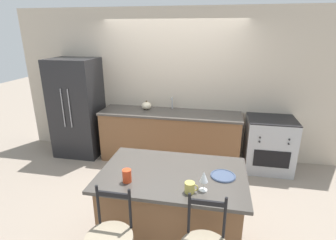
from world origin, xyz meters
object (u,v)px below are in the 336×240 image
(refrigerator, at_px, (78,108))
(oven_range, at_px, (269,144))
(dinner_plate, at_px, (223,176))
(tumbler_cup, at_px, (127,176))
(wine_glass, at_px, (204,177))
(coffee_mug, at_px, (190,187))
(pumpkin_decoration, at_px, (146,106))

(refrigerator, bearing_deg, oven_range, 0.33)
(dinner_plate, xyz_separation_m, tumbler_cup, (-0.90, -0.27, 0.05))
(wine_glass, bearing_deg, coffee_mug, -154.58)
(tumbler_cup, bearing_deg, wine_glass, -0.06)
(tumbler_cup, xyz_separation_m, pumpkin_decoration, (-0.48, 2.42, -0.01))
(tumbler_cup, bearing_deg, coffee_mug, -5.25)
(dinner_plate, distance_m, tumbler_cup, 0.94)
(refrigerator, xyz_separation_m, pumpkin_decoration, (1.32, 0.13, 0.08))
(wine_glass, bearing_deg, refrigerator, 137.83)
(coffee_mug, bearing_deg, wine_glass, 25.42)
(oven_range, xyz_separation_m, pumpkin_decoration, (-2.19, 0.11, 0.54))
(wine_glass, bearing_deg, pumpkin_decoration, 116.47)
(pumpkin_decoration, bearing_deg, dinner_plate, -57.23)
(dinner_plate, bearing_deg, refrigerator, 143.30)
(refrigerator, distance_m, wine_glass, 3.41)
(dinner_plate, distance_m, coffee_mug, 0.44)
(wine_glass, relative_size, tumbler_cup, 1.49)
(oven_range, xyz_separation_m, wine_glass, (-0.99, -2.31, 0.61))
(refrigerator, height_order, tumbler_cup, refrigerator)
(coffee_mug, bearing_deg, pumpkin_decoration, 113.75)
(oven_range, height_order, dinner_plate, dinner_plate)
(dinner_plate, height_order, coffee_mug, coffee_mug)
(refrigerator, relative_size, coffee_mug, 14.74)
(refrigerator, height_order, dinner_plate, refrigerator)
(oven_range, height_order, tumbler_cup, tumbler_cup)
(wine_glass, distance_m, coffee_mug, 0.15)
(oven_range, bearing_deg, tumbler_cup, -126.61)
(tumbler_cup, bearing_deg, dinner_plate, 16.78)
(wine_glass, xyz_separation_m, coffee_mug, (-0.12, -0.06, -0.09))
(oven_range, xyz_separation_m, coffee_mug, (-1.11, -2.36, 0.53))
(refrigerator, height_order, coffee_mug, refrigerator)
(refrigerator, bearing_deg, dinner_plate, -36.70)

